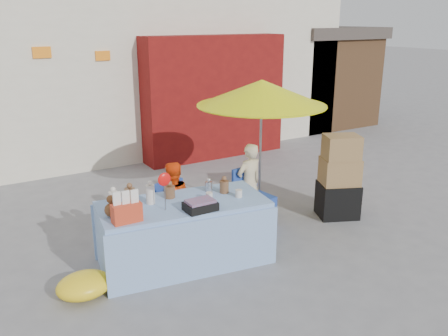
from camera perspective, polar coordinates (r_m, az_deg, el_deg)
ground at (r=6.20m, az=0.96°, el=-10.66°), size 80.00×80.00×0.00m
backdrop at (r=12.61m, az=-16.25°, el=17.70°), size 14.00×8.00×7.80m
market_table at (r=5.94m, az=-4.91°, el=-7.62°), size 2.20×1.27×1.26m
chair_left at (r=6.44m, az=-5.66°, el=-7.06°), size 0.54×0.53×0.85m
chair_right at (r=7.02m, az=3.58°, el=-4.87°), size 0.54×0.53×0.85m
vendor_orange at (r=6.44m, az=-6.25°, el=-4.14°), size 0.60×0.50×1.12m
vendor_beige at (r=7.00m, az=3.03°, el=-1.87°), size 0.48×0.35×1.21m
umbrella at (r=6.98m, az=4.56°, el=8.94°), size 1.90×1.90×2.09m
box_stack at (r=7.39m, az=13.69°, el=-1.37°), size 0.72×0.67×1.29m
tarp_bundle at (r=5.57m, az=-16.47°, el=-13.38°), size 0.67×0.57×0.27m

